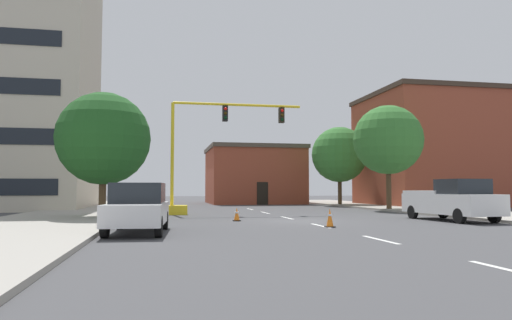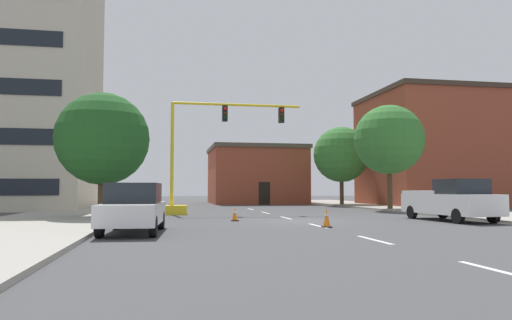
{
  "view_description": "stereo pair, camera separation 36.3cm",
  "coord_description": "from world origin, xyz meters",
  "px_view_note": "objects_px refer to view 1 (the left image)",
  "views": [
    {
      "loc": [
        -6.42,
        -21.86,
        1.53
      ],
      "look_at": [
        -0.62,
        7.93,
        3.39
      ],
      "focal_mm": 33.14,
      "sensor_mm": 36.0,
      "label": 1
    },
    {
      "loc": [
        -6.07,
        -21.93,
        1.53
      ],
      "look_at": [
        -0.62,
        7.93,
        3.39
      ],
      "focal_mm": 33.14,
      "sensor_mm": 36.0,
      "label": 2
    }
  ],
  "objects_px": {
    "tree_right_far": "(339,155)",
    "sedan_white_near_left": "(138,207)",
    "traffic_cone_roadside_b": "(237,214)",
    "pickup_truck_white": "(451,200)",
    "tree_left_near": "(104,139)",
    "tree_right_mid": "(388,140)",
    "traffic_cone_roadside_a": "(330,218)",
    "traffic_signal_gantry": "(191,177)"
  },
  "relations": [
    {
      "from": "tree_right_far",
      "to": "sedan_white_near_left",
      "type": "xyz_separation_m",
      "value": [
        -16.7,
        -24.09,
        -3.8
      ]
    },
    {
      "from": "traffic_cone_roadside_b",
      "to": "pickup_truck_white",
      "type": "bearing_deg",
      "value": -10.19
    },
    {
      "from": "tree_right_far",
      "to": "tree_left_near",
      "type": "relative_size",
      "value": 1.12
    },
    {
      "from": "tree_right_mid",
      "to": "pickup_truck_white",
      "type": "height_order",
      "value": "tree_right_mid"
    },
    {
      "from": "pickup_truck_white",
      "to": "traffic_cone_roadside_a",
      "type": "height_order",
      "value": "pickup_truck_white"
    },
    {
      "from": "traffic_cone_roadside_a",
      "to": "traffic_cone_roadside_b",
      "type": "height_order",
      "value": "traffic_cone_roadside_a"
    },
    {
      "from": "tree_left_near",
      "to": "pickup_truck_white",
      "type": "bearing_deg",
      "value": -14.47
    },
    {
      "from": "tree_right_far",
      "to": "tree_left_near",
      "type": "bearing_deg",
      "value": -139.49
    },
    {
      "from": "tree_right_far",
      "to": "pickup_truck_white",
      "type": "height_order",
      "value": "tree_right_far"
    },
    {
      "from": "sedan_white_near_left",
      "to": "traffic_cone_roadside_b",
      "type": "bearing_deg",
      "value": 51.91
    },
    {
      "from": "traffic_signal_gantry",
      "to": "tree_left_near",
      "type": "xyz_separation_m",
      "value": [
        -4.64,
        -3.81,
        1.85
      ]
    },
    {
      "from": "sedan_white_near_left",
      "to": "tree_right_far",
      "type": "bearing_deg",
      "value": 55.27
    },
    {
      "from": "traffic_signal_gantry",
      "to": "tree_right_mid",
      "type": "distance_m",
      "value": 14.53
    },
    {
      "from": "traffic_cone_roadside_a",
      "to": "tree_right_far",
      "type": "bearing_deg",
      "value": 67.97
    },
    {
      "from": "tree_right_mid",
      "to": "pickup_truck_white",
      "type": "xyz_separation_m",
      "value": [
        -2.04,
        -10.48,
        -4.05
      ]
    },
    {
      "from": "pickup_truck_white",
      "to": "traffic_cone_roadside_b",
      "type": "bearing_deg",
      "value": 169.81
    },
    {
      "from": "tree_left_near",
      "to": "sedan_white_near_left",
      "type": "height_order",
      "value": "tree_left_near"
    },
    {
      "from": "traffic_signal_gantry",
      "to": "pickup_truck_white",
      "type": "bearing_deg",
      "value": -34.0
    },
    {
      "from": "tree_right_far",
      "to": "traffic_cone_roadside_a",
      "type": "height_order",
      "value": "tree_right_far"
    },
    {
      "from": "traffic_signal_gantry",
      "to": "sedan_white_near_left",
      "type": "distance_m",
      "value": 12.11
    },
    {
      "from": "tree_right_mid",
      "to": "sedan_white_near_left",
      "type": "bearing_deg",
      "value": -139.44
    },
    {
      "from": "tree_right_mid",
      "to": "tree_right_far",
      "type": "xyz_separation_m",
      "value": [
        0.17,
        9.94,
        -0.34
      ]
    },
    {
      "from": "traffic_signal_gantry",
      "to": "tree_left_near",
      "type": "distance_m",
      "value": 6.28
    },
    {
      "from": "tree_left_near",
      "to": "sedan_white_near_left",
      "type": "xyz_separation_m",
      "value": [
        2.17,
        -7.96,
        -3.19
      ]
    },
    {
      "from": "traffic_cone_roadside_a",
      "to": "pickup_truck_white",
      "type": "bearing_deg",
      "value": 19.65
    },
    {
      "from": "pickup_truck_white",
      "to": "sedan_white_near_left",
      "type": "height_order",
      "value": "pickup_truck_white"
    },
    {
      "from": "tree_left_near",
      "to": "traffic_signal_gantry",
      "type": "bearing_deg",
      "value": 39.42
    },
    {
      "from": "tree_right_mid",
      "to": "sedan_white_near_left",
      "type": "relative_size",
      "value": 1.63
    },
    {
      "from": "tree_right_mid",
      "to": "traffic_cone_roadside_b",
      "type": "bearing_deg",
      "value": -144.7
    },
    {
      "from": "sedan_white_near_left",
      "to": "traffic_cone_roadside_b",
      "type": "xyz_separation_m",
      "value": [
        4.31,
        5.5,
        -0.57
      ]
    },
    {
      "from": "sedan_white_near_left",
      "to": "pickup_truck_white",
      "type": "bearing_deg",
      "value": 14.2
    },
    {
      "from": "traffic_signal_gantry",
      "to": "tree_right_far",
      "type": "relative_size",
      "value": 1.22
    },
    {
      "from": "pickup_truck_white",
      "to": "traffic_cone_roadside_a",
      "type": "bearing_deg",
      "value": -160.35
    },
    {
      "from": "tree_left_near",
      "to": "sedan_white_near_left",
      "type": "distance_m",
      "value": 8.85
    },
    {
      "from": "tree_right_mid",
      "to": "sedan_white_near_left",
      "type": "height_order",
      "value": "tree_right_mid"
    },
    {
      "from": "tree_right_mid",
      "to": "tree_left_near",
      "type": "xyz_separation_m",
      "value": [
        -18.7,
        -6.18,
        -0.94
      ]
    },
    {
      "from": "pickup_truck_white",
      "to": "sedan_white_near_left",
      "type": "bearing_deg",
      "value": -165.8
    },
    {
      "from": "tree_left_near",
      "to": "traffic_cone_roadside_a",
      "type": "height_order",
      "value": "tree_left_near"
    },
    {
      "from": "sedan_white_near_left",
      "to": "traffic_cone_roadside_a",
      "type": "xyz_separation_m",
      "value": [
        7.41,
        1.14,
        -0.51
      ]
    },
    {
      "from": "tree_right_mid",
      "to": "traffic_cone_roadside_a",
      "type": "distance_m",
      "value": 16.55
    },
    {
      "from": "traffic_signal_gantry",
      "to": "traffic_cone_roadside_b",
      "type": "xyz_separation_m",
      "value": [
        1.85,
        -6.28,
        -1.92
      ]
    },
    {
      "from": "sedan_white_near_left",
      "to": "tree_left_near",
      "type": "bearing_deg",
      "value": 105.27
    }
  ]
}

